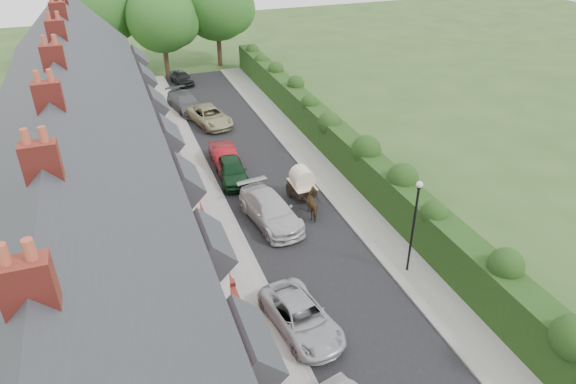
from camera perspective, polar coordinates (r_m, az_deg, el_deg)
name	(u,v)px	position (r m, az deg, el deg)	size (l,w,h in m)	color
ground	(387,346)	(22.80, 10.90, -16.48)	(140.00, 140.00, 0.00)	#2D4C1E
road	(286,214)	(30.26, -0.20, -2.51)	(6.00, 58.00, 0.02)	black
pavement_hedge_side	(349,201)	(31.65, 6.80, -1.04)	(2.20, 58.00, 0.12)	gray
pavement_house_side	(222,226)	(29.37, -7.30, -3.81)	(1.70, 58.00, 0.12)	gray
kerb_hedge_side	(333,204)	(31.24, 5.07, -1.38)	(0.18, 58.00, 0.13)	gray
kerb_house_side	(236,224)	(29.51, -5.79, -3.51)	(0.18, 58.00, 0.13)	gray
hedge	(377,174)	(31.66, 9.89, 1.93)	(2.10, 58.00, 2.85)	black
terrace_row	(86,187)	(25.90, -21.52, 0.55)	(9.05, 40.50, 11.50)	brown
garden_wall_row	(208,234)	(28.18, -8.84, -4.58)	(0.35, 40.35, 1.10)	maroon
lamppost	(415,216)	(24.80, 13.91, -2.62)	(0.32, 0.32, 5.16)	black
tree_far_left	(165,19)	(54.46, -13.52, 18.21)	(7.14, 6.80, 9.29)	#332316
tree_far_right	(220,5)	(57.30, -7.57, 19.93)	(7.98, 7.60, 10.31)	#332316
tree_far_back	(98,8)	(56.85, -20.31, 18.66)	(8.40, 8.00, 10.82)	#332316
car_silver_b	(301,317)	(22.66, 1.49, -13.74)	(2.21, 4.79, 1.33)	#AAACB1
car_white	(270,210)	(29.23, -1.97, -2.03)	(2.21, 5.44, 1.58)	#B9B9B9
car_green	(232,170)	(33.75, -6.27, 2.45)	(1.76, 4.38, 1.49)	black
car_red	(225,157)	(35.50, -7.03, 3.84)	(1.53, 4.38, 1.44)	maroon
car_beige	(210,116)	(42.59, -8.70, 8.32)	(2.35, 5.10, 1.42)	tan
car_grey	(185,102)	(45.87, -11.33, 9.76)	(2.10, 5.16, 1.50)	#4E5155
car_black	(182,78)	(52.88, -11.73, 12.34)	(1.50, 3.73, 1.27)	black
horse	(314,204)	(29.83, 2.94, -1.37)	(0.83, 1.82, 1.53)	#47331A
horse_cart	(302,182)	(31.15, 1.58, 1.16)	(1.37, 3.02, 2.18)	black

